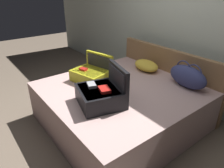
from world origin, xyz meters
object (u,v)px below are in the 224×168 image
bed (120,105)px  pillow_near_headboard (146,65)px  hard_case_medium (92,74)px  hard_case_large (101,94)px  duffel_bag (188,76)px

bed → pillow_near_headboard: size_ratio=4.10×
hard_case_medium → pillow_near_headboard: size_ratio=1.24×
bed → pillow_near_headboard: bearing=108.2°
bed → hard_case_large: size_ratio=3.11×
hard_case_medium → pillow_near_headboard: 0.91m
pillow_near_headboard → hard_case_large: bearing=-70.5°
hard_case_large → duffel_bag: hard_case_large is taller
hard_case_large → pillow_near_headboard: size_ratio=1.32×
hard_case_large → hard_case_medium: bearing=172.5°
duffel_bag → pillow_near_headboard: (-0.74, 0.00, -0.07)m
hard_case_large → duffel_bag: (0.33, 1.14, 0.02)m
duffel_bag → pillow_near_headboard: 0.74m
hard_case_large → hard_case_medium: hard_case_large is taller
hard_case_medium → duffel_bag: (0.94, 0.89, 0.04)m
hard_case_large → hard_case_medium: size_ratio=1.06×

